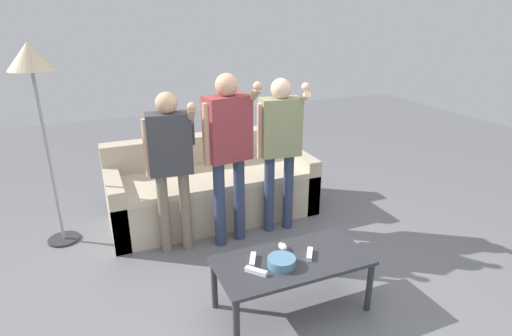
{
  "coord_description": "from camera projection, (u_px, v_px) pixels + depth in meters",
  "views": [
    {
      "loc": [
        -1.07,
        -2.39,
        2.0
      ],
      "look_at": [
        0.06,
        0.29,
        0.89
      ],
      "focal_mm": 29.05,
      "sensor_mm": 36.0,
      "label": 1
    }
  ],
  "objects": [
    {
      "name": "game_remote_wand_near",
      "position": [
        256.0,
        271.0,
        2.67
      ],
      "size": [
        0.13,
        0.14,
        0.03
      ],
      "color": "white",
      "rests_on": "coffee_table"
    },
    {
      "name": "coffee_table",
      "position": [
        292.0,
        265.0,
        2.84
      ],
      "size": [
        1.06,
        0.52,
        0.41
      ],
      "color": "#2D2D33",
      "rests_on": "ground"
    },
    {
      "name": "couch",
      "position": [
        212.0,
        188.0,
        4.24
      ],
      "size": [
        2.04,
        0.84,
        0.79
      ],
      "color": "#B7A88E",
      "rests_on": "ground"
    },
    {
      "name": "game_remote_wand_spare",
      "position": [
        253.0,
        260.0,
        2.79
      ],
      "size": [
        0.1,
        0.15,
        0.03
      ],
      "color": "white",
      "rests_on": "coffee_table"
    },
    {
      "name": "ground_plane",
      "position": [
        264.0,
        290.0,
        3.16
      ],
      "size": [
        12.0,
        12.0,
        0.0
      ],
      "primitive_type": "plane",
      "color": "slate"
    },
    {
      "name": "game_remote_wand_far",
      "position": [
        310.0,
        254.0,
        2.86
      ],
      "size": [
        0.11,
        0.14,
        0.03
      ],
      "color": "white",
      "rests_on": "coffee_table"
    },
    {
      "name": "snack_bowl",
      "position": [
        281.0,
        262.0,
        2.74
      ],
      "size": [
        0.19,
        0.19,
        0.06
      ],
      "primitive_type": "cylinder",
      "color": "teal",
      "rests_on": "coffee_table"
    },
    {
      "name": "player_right",
      "position": [
        280.0,
        139.0,
        3.73
      ],
      "size": [
        0.43,
        0.32,
        1.46
      ],
      "color": "#2D3856",
      "rests_on": "ground"
    },
    {
      "name": "game_remote_nunchuk",
      "position": [
        283.0,
        246.0,
        2.93
      ],
      "size": [
        0.06,
        0.09,
        0.05
      ],
      "color": "white",
      "rests_on": "coffee_table"
    },
    {
      "name": "player_center",
      "position": [
        228.0,
        141.0,
        3.49
      ],
      "size": [
        0.48,
        0.3,
        1.53
      ],
      "color": "#2D3856",
      "rests_on": "ground"
    },
    {
      "name": "player_left",
      "position": [
        171.0,
        156.0,
        3.38
      ],
      "size": [
        0.41,
        0.33,
        1.41
      ],
      "color": "#756656",
      "rests_on": "ground"
    },
    {
      "name": "floor_lamp",
      "position": [
        32.0,
        71.0,
        3.29
      ],
      "size": [
        0.36,
        0.36,
        1.77
      ],
      "color": "#2D2D33",
      "rests_on": "ground"
    }
  ]
}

